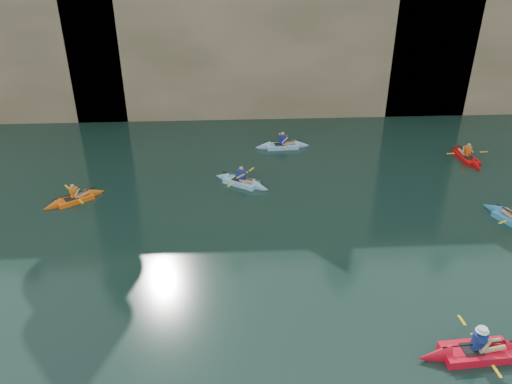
{
  "coord_description": "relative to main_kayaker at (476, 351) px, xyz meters",
  "views": [
    {
      "loc": [
        -0.75,
        -7.94,
        10.79
      ],
      "look_at": [
        0.04,
        6.4,
        3.0
      ],
      "focal_mm": 35.0,
      "sensor_mm": 36.0,
      "label": 1
    }
  ],
  "objects": [
    {
      "name": "cliff_slab_center",
      "position": [
        -4.0,
        20.72,
        5.53
      ],
      "size": [
        24.0,
        2.4,
        11.4
      ],
      "primitive_type": "cube",
      "color": "tan",
      "rests_on": "ground"
    },
    {
      "name": "sea_cave_center",
      "position": [
        -10.0,
        20.07,
        1.43
      ],
      "size": [
        3.5,
        1.0,
        3.2
      ],
      "primitive_type": "cube",
      "color": "black",
      "rests_on": "ground"
    },
    {
      "name": "sea_cave_east",
      "position": [
        4.0,
        20.07,
        2.08
      ],
      "size": [
        5.0,
        1.0,
        4.5
      ],
      "primitive_type": "cube",
      "color": "black",
      "rests_on": "ground"
    },
    {
      "name": "main_kayaker",
      "position": [
        0.0,
        0.0,
        0.0
      ],
      "size": [
        3.49,
        2.34,
        1.28
      ],
      "rotation": [
        0.0,
        0.0,
        0.06
      ],
      "color": "red",
      "rests_on": "ground"
    },
    {
      "name": "kayaker_orange",
      "position": [
        -13.63,
        9.62,
        -0.04
      ],
      "size": [
        2.64,
        2.11,
        1.05
      ],
      "rotation": [
        0.0,
        0.0,
        0.61
      ],
      "color": "#FD630F",
      "rests_on": "ground"
    },
    {
      "name": "kayaker_ltblue_near",
      "position": [
        -6.29,
        10.84,
        -0.03
      ],
      "size": [
        2.79,
        2.18,
        1.14
      ],
      "rotation": [
        0.0,
        0.0,
        -0.59
      ],
      "color": "#8ECFEE",
      "rests_on": "ground"
    },
    {
      "name": "kayaker_red_far",
      "position": [
        5.37,
        12.96,
        -0.03
      ],
      "size": [
        2.21,
        3.06,
        1.11
      ],
      "rotation": [
        0.0,
        0.0,
        1.64
      ],
      "color": "red",
      "rests_on": "ground"
    },
    {
      "name": "kayaker_ltblue_mid",
      "position": [
        -3.95,
        14.99,
        -0.03
      ],
      "size": [
        3.02,
        2.26,
        1.13
      ],
      "rotation": [
        0.0,
        0.0,
        0.06
      ],
      "color": "#8FC2EF",
      "rests_on": "ground"
    }
  ]
}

